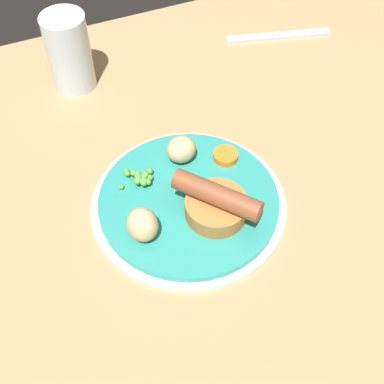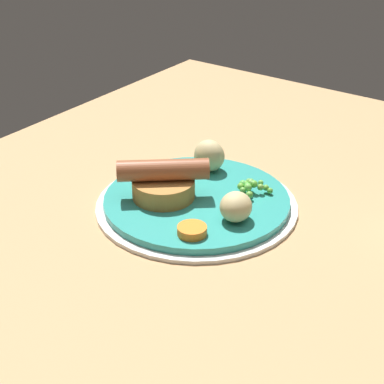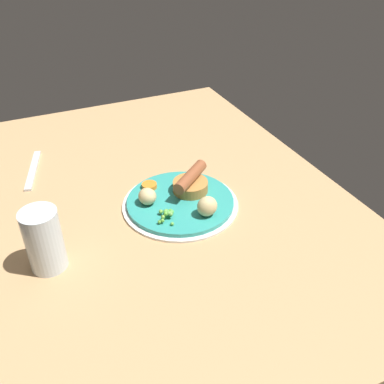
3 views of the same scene
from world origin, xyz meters
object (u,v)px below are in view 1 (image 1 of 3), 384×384
object	(u,v)px
pea_pile	(140,177)
fork	(278,36)
sausage_pudding	(216,203)
dinner_plate	(189,203)
drinking_glass	(69,52)
carrot_slice_2	(226,156)
potato_chunk_0	(181,149)
potato_chunk_1	(142,224)

from	to	relation	value
pea_pile	fork	xyz separation A→B (cm)	(-32.62, -22.48, -2.18)
sausage_pudding	fork	distance (cm)	40.18
dinner_plate	drinking_glass	distance (cm)	30.28
dinner_plate	carrot_slice_2	distance (cm)	8.63
potato_chunk_0	drinking_glass	size ratio (longest dim) A/B	0.33
dinner_plate	potato_chunk_1	size ratio (longest dim) A/B	5.85
sausage_pudding	carrot_slice_2	size ratio (longest dim) A/B	3.05
dinner_plate	drinking_glass	world-z (taller)	drinking_glass
potato_chunk_0	drinking_glass	world-z (taller)	drinking_glass
fork	sausage_pudding	bearing A→B (deg)	65.08
drinking_glass	carrot_slice_2	bearing A→B (deg)	120.73
potato_chunk_0	potato_chunk_1	world-z (taller)	potato_chunk_1
dinner_plate	pea_pile	bearing A→B (deg)	-45.81
potato_chunk_1	carrot_slice_2	world-z (taller)	potato_chunk_1
pea_pile	drinking_glass	xyz separation A→B (cm)	(2.48, -23.98, 3.56)
potato_chunk_1	fork	distance (cm)	46.41
potato_chunk_0	drinking_glass	distance (cm)	24.04
potato_chunk_1	drinking_glass	xyz separation A→B (cm)	(0.15, -31.86, 2.48)
potato_chunk_0	potato_chunk_1	bearing A→B (deg)	47.75
pea_pile	potato_chunk_1	world-z (taller)	potato_chunk_1
drinking_glass	pea_pile	bearing A→B (deg)	95.91
potato_chunk_0	fork	world-z (taller)	potato_chunk_0
dinner_plate	sausage_pudding	distance (cm)	5.04
dinner_plate	pea_pile	size ratio (longest dim) A/B	5.02
potato_chunk_0	carrot_slice_2	bearing A→B (deg)	157.19
potato_chunk_1	carrot_slice_2	xyz separation A→B (cm)	(-14.36, -7.45, -1.65)
dinner_plate	sausage_pudding	xyz separation A→B (cm)	(-2.27, 3.43, 2.92)
potato_chunk_0	potato_chunk_1	size ratio (longest dim) A/B	0.94
carrot_slice_2	fork	distance (cm)	30.85
sausage_pudding	fork	world-z (taller)	sausage_pudding
sausage_pudding	potato_chunk_0	size ratio (longest dim) A/B	2.56
potato_chunk_1	sausage_pudding	bearing A→B (deg)	177.23
sausage_pudding	carrot_slice_2	world-z (taller)	sausage_pudding
dinner_plate	carrot_slice_2	size ratio (longest dim) A/B	7.45
sausage_pudding	potato_chunk_1	distance (cm)	9.39
potato_chunk_1	carrot_slice_2	size ratio (longest dim) A/B	1.27
potato_chunk_0	pea_pile	bearing A→B (deg)	16.05
carrot_slice_2	potato_chunk_1	bearing A→B (deg)	27.44
sausage_pudding	potato_chunk_0	xyz separation A→B (cm)	(0.51, -10.22, -0.33)
pea_pile	drinking_glass	bearing A→B (deg)	-84.09
pea_pile	drinking_glass	size ratio (longest dim) A/B	0.42
fork	drinking_glass	bearing A→B (deg)	12.33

